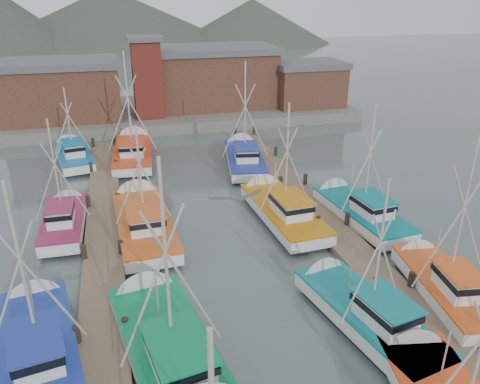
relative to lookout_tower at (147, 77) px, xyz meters
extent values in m
plane|color=#4D5D5C|center=(2.00, -33.00, -5.55)|extent=(260.00, 260.00, 0.00)
cube|color=brown|center=(-5.00, -29.00, -5.35)|extent=(2.20, 46.00, 0.40)
cylinder|color=black|center=(-6.00, -35.00, -5.10)|extent=(0.30, 0.30, 1.50)
cylinder|color=black|center=(-6.00, -28.00, -5.10)|extent=(0.30, 0.30, 1.50)
cylinder|color=black|center=(-6.00, -21.00, -5.10)|extent=(0.30, 0.30, 1.50)
cylinder|color=black|center=(-6.00, -14.00, -5.10)|extent=(0.30, 0.30, 1.50)
cylinder|color=black|center=(-6.00, -7.00, -5.10)|extent=(0.30, 0.30, 1.50)
cylinder|color=black|center=(-4.00, -35.00, -5.10)|extent=(0.30, 0.30, 1.50)
cylinder|color=black|center=(-4.00, -28.00, -5.10)|extent=(0.30, 0.30, 1.50)
cylinder|color=black|center=(-4.00, -21.00, -5.10)|extent=(0.30, 0.30, 1.50)
cylinder|color=black|center=(-4.00, -14.00, -5.10)|extent=(0.30, 0.30, 1.50)
cylinder|color=black|center=(-4.00, -7.00, -5.10)|extent=(0.30, 0.30, 1.50)
cube|color=brown|center=(9.00, -29.00, -5.35)|extent=(2.20, 46.00, 0.40)
cylinder|color=black|center=(8.00, -35.00, -5.10)|extent=(0.30, 0.30, 1.50)
cylinder|color=black|center=(8.00, -28.00, -5.10)|extent=(0.30, 0.30, 1.50)
cylinder|color=black|center=(8.00, -21.00, -5.10)|extent=(0.30, 0.30, 1.50)
cylinder|color=black|center=(8.00, -14.00, -5.10)|extent=(0.30, 0.30, 1.50)
cylinder|color=black|center=(8.00, -7.00, -5.10)|extent=(0.30, 0.30, 1.50)
cylinder|color=black|center=(10.00, -35.00, -5.10)|extent=(0.30, 0.30, 1.50)
cylinder|color=black|center=(10.00, -28.00, -5.10)|extent=(0.30, 0.30, 1.50)
cylinder|color=black|center=(10.00, -21.00, -5.10)|extent=(0.30, 0.30, 1.50)
cylinder|color=black|center=(10.00, -14.00, -5.10)|extent=(0.30, 0.30, 1.50)
cylinder|color=black|center=(10.00, -7.00, -5.10)|extent=(0.30, 0.30, 1.50)
cube|color=slate|center=(2.00, 4.00, -4.95)|extent=(44.00, 16.00, 1.20)
cube|color=brown|center=(-9.00, 2.00, -1.60)|extent=(12.00, 8.00, 5.50)
cube|color=#5E5E63|center=(-9.00, 2.00, 1.50)|extent=(12.72, 8.48, 0.70)
cube|color=brown|center=(8.00, 4.00, -1.25)|extent=(14.00, 9.00, 6.20)
cube|color=#5E5E63|center=(8.00, 4.00, 2.20)|extent=(14.84, 9.54, 0.70)
cube|color=brown|center=(19.00, 1.00, -2.10)|extent=(8.00, 6.00, 4.50)
cube|color=#5E5E63|center=(19.00, 1.00, 0.50)|extent=(8.48, 6.36, 0.70)
cube|color=maroon|center=(0.00, 0.00, -0.35)|extent=(3.00, 3.00, 8.00)
cube|color=#5E5E63|center=(0.00, 0.00, 3.90)|extent=(3.60, 3.60, 0.50)
cone|color=#444D40|center=(-3.00, 97.00, -5.55)|extent=(140.00, 140.00, 30.00)
cone|color=#444D40|center=(37.00, 87.00, -5.55)|extent=(90.00, 90.00, 24.00)
cone|color=white|center=(7.29, -38.91, -5.00)|extent=(2.73, 1.56, 2.57)
cylinder|color=beige|center=(5.98, -43.01, -2.03)|extent=(2.24, 0.51, 4.95)
cylinder|color=beige|center=(6.80, -41.49, -3.25)|extent=(0.08, 0.08, 2.29)
cube|color=black|center=(-2.28, -37.11, -5.50)|extent=(4.18, 8.87, 0.70)
cube|color=white|center=(-2.28, -37.11, -4.85)|extent=(4.75, 10.08, 0.80)
cube|color=#088048|center=(-2.28, -37.11, -4.47)|extent=(4.86, 10.20, 0.10)
cone|color=white|center=(-3.10, -32.34, -5.00)|extent=(3.17, 1.60, 3.03)
cube|color=white|center=(-2.08, -38.26, -3.90)|extent=(2.42, 3.20, 1.10)
cube|color=black|center=(-2.08, -38.26, -3.67)|extent=(2.59, 3.50, 0.28)
cube|color=#088048|center=(-2.08, -38.26, -3.31)|extent=(2.75, 3.72, 0.07)
cylinder|color=beige|center=(-2.25, -37.30, -0.43)|extent=(0.16, 0.16, 8.04)
cylinder|color=beige|center=(-2.86, -37.41, -1.38)|extent=(2.85, 0.59, 6.28)
cylinder|color=beige|center=(-1.64, -37.20, -1.38)|extent=(2.85, 0.59, 6.28)
cylinder|color=beige|center=(-2.58, -35.39, -3.25)|extent=(0.09, 0.09, 2.70)
cube|color=black|center=(6.51, -36.98, -5.50)|extent=(3.60, 7.41, 0.70)
cube|color=white|center=(6.51, -36.98, -4.85)|extent=(4.09, 8.42, 0.80)
cube|color=#10787F|center=(6.51, -36.98, -4.47)|extent=(4.18, 8.51, 0.10)
cone|color=white|center=(5.76, -33.02, -5.00)|extent=(2.68, 1.55, 2.52)
cube|color=white|center=(6.69, -37.93, -3.90)|extent=(2.05, 2.68, 1.10)
cube|color=black|center=(6.69, -37.93, -3.67)|extent=(2.20, 2.94, 0.28)
cube|color=#10787F|center=(6.69, -37.93, -3.31)|extent=(2.33, 3.12, 0.07)
cylinder|color=beige|center=(6.54, -37.14, -1.30)|extent=(0.13, 0.13, 6.31)
cylinder|color=beige|center=(6.03, -37.24, -2.04)|extent=(2.23, 0.50, 4.93)
cylinder|color=beige|center=(7.05, -37.04, -2.04)|extent=(2.23, 0.50, 4.93)
cylinder|color=beige|center=(6.24, -35.55, -3.25)|extent=(0.08, 0.08, 2.25)
cube|color=black|center=(-7.40, -35.58, -5.50)|extent=(3.68, 7.77, 0.70)
cube|color=white|center=(-7.40, -35.58, -4.85)|extent=(4.18, 8.83, 0.80)
cube|color=#1C349B|center=(-7.40, -35.58, -4.47)|extent=(4.28, 8.93, 0.10)
cone|color=white|center=(-8.13, -31.41, -5.00)|extent=(2.80, 1.54, 2.65)
cube|color=white|center=(-7.22, -36.58, -3.90)|extent=(2.12, 2.80, 1.10)
cube|color=black|center=(-7.22, -36.58, -3.67)|extent=(2.28, 3.07, 0.28)
cube|color=#1C349B|center=(-7.22, -36.58, -3.31)|extent=(2.41, 3.26, 0.07)
cylinder|color=beige|center=(-7.37, -35.75, -0.90)|extent=(0.15, 0.15, 7.11)
cylinder|color=beige|center=(-7.94, -35.85, -1.73)|extent=(2.52, 0.53, 5.56)
cylinder|color=beige|center=(-6.79, -35.65, -1.73)|extent=(2.52, 0.53, 5.56)
cylinder|color=beige|center=(-7.66, -34.08, -3.25)|extent=(0.09, 0.09, 2.54)
cube|color=black|center=(11.27, -35.99, -5.50)|extent=(3.01, 6.65, 0.70)
cube|color=white|center=(11.27, -35.99, -4.85)|extent=(3.42, 7.55, 0.80)
cube|color=#DF541A|center=(11.27, -35.99, -4.47)|extent=(3.50, 7.64, 0.10)
cone|color=white|center=(11.79, -32.39, -5.00)|extent=(2.44, 1.42, 2.30)
cube|color=white|center=(11.14, -36.86, -3.90)|extent=(1.79, 2.38, 1.10)
cube|color=black|center=(11.14, -36.86, -3.67)|extent=(1.91, 2.61, 0.28)
cube|color=#DF541A|center=(11.14, -36.86, -3.31)|extent=(2.03, 2.76, 0.07)
cylinder|color=beige|center=(11.25, -36.13, -0.53)|extent=(0.12, 0.12, 7.84)
cylinder|color=beige|center=(10.76, -36.06, -1.45)|extent=(2.77, 0.48, 6.12)
cylinder|color=beige|center=(11.73, -36.20, -1.45)|extent=(2.77, 0.48, 6.12)
cylinder|color=beige|center=(11.46, -34.69, -3.25)|extent=(0.07, 0.07, 2.13)
cube|color=black|center=(-2.50, -25.23, -5.50)|extent=(3.16, 8.65, 0.70)
cube|color=white|center=(-2.50, -25.23, -4.85)|extent=(3.59, 9.83, 0.80)
cube|color=#CB561E|center=(-2.50, -25.23, -4.47)|extent=(3.69, 9.93, 0.10)
cone|color=white|center=(-2.72, -20.39, -5.00)|extent=(3.08, 1.23, 3.03)
cube|color=white|center=(-2.45, -26.40, -3.90)|extent=(2.08, 2.99, 1.10)
cube|color=black|center=(-2.45, -26.40, -3.67)|extent=(2.22, 3.29, 0.28)
cube|color=#CB561E|center=(-2.45, -26.40, -3.31)|extent=(2.36, 3.49, 0.07)
cylinder|color=beige|center=(-2.49, -25.43, -1.47)|extent=(0.14, 0.14, 5.97)
cylinder|color=beige|center=(-3.11, -25.46, -2.17)|extent=(2.16, 0.20, 4.67)
cylinder|color=beige|center=(-1.87, -25.40, -2.17)|extent=(2.16, 0.20, 4.67)
cylinder|color=beige|center=(-2.58, -23.49, -3.25)|extent=(0.08, 0.08, 2.71)
cube|color=black|center=(6.49, -25.89, -5.50)|extent=(3.04, 8.01, 0.70)
cube|color=white|center=(6.49, -25.89, -4.85)|extent=(3.45, 9.10, 0.80)
cube|color=#C3780C|center=(6.49, -25.89, -4.47)|extent=(3.55, 9.19, 0.10)
cone|color=white|center=(6.21, -21.43, -5.00)|extent=(2.86, 1.27, 2.79)
cube|color=white|center=(6.55, -26.96, -3.90)|extent=(1.97, 2.79, 1.10)
cube|color=black|center=(6.55, -26.96, -3.67)|extent=(2.10, 3.06, 0.28)
cube|color=#C3780C|center=(6.55, -26.96, -3.31)|extent=(2.22, 3.25, 0.07)
cylinder|color=beige|center=(6.50, -26.07, -1.00)|extent=(0.13, 0.13, 6.91)
cylinder|color=beige|center=(5.93, -26.10, -1.81)|extent=(2.47, 0.25, 5.40)
cylinder|color=beige|center=(7.07, -26.03, -1.81)|extent=(2.47, 0.25, 5.40)
cylinder|color=beige|center=(6.39, -24.28, -3.25)|extent=(0.08, 0.08, 2.49)
cube|color=black|center=(-7.36, -23.69, -5.50)|extent=(2.18, 6.34, 0.70)
cube|color=white|center=(-7.36, -23.69, -4.85)|extent=(2.47, 7.20, 0.80)
cube|color=#8B2247|center=(-7.36, -23.69, -4.47)|extent=(2.55, 7.28, 0.10)
cone|color=white|center=(-7.28, -20.12, -5.00)|extent=(2.26, 1.15, 2.23)
cube|color=white|center=(-7.37, -24.55, -3.90)|extent=(1.49, 2.18, 1.10)
cube|color=black|center=(-7.37, -24.55, -3.67)|extent=(1.58, 2.39, 0.28)
cube|color=#8B2247|center=(-7.37, -24.55, -3.31)|extent=(1.68, 2.54, 0.07)
cylinder|color=beige|center=(-7.36, -23.84, -1.29)|extent=(0.11, 0.11, 6.32)
cylinder|color=beige|center=(-7.85, -23.83, -2.03)|extent=(2.26, 0.13, 4.94)
cylinder|color=beige|center=(-6.87, -23.85, -2.03)|extent=(2.26, 0.13, 4.94)
cylinder|color=beige|center=(-7.33, -22.41, -3.25)|extent=(0.06, 0.06, 2.15)
cube|color=black|center=(11.39, -27.32, -5.50)|extent=(3.08, 7.43, 0.70)
cube|color=white|center=(11.39, -27.32, -4.85)|extent=(3.50, 8.44, 0.80)
cube|color=#04717C|center=(11.39, -27.32, -4.47)|extent=(3.59, 8.53, 0.10)
cone|color=white|center=(10.99, -23.23, -5.00)|extent=(2.69, 1.35, 2.60)
cube|color=white|center=(11.49, -28.30, -3.90)|extent=(1.91, 2.62, 1.10)
cube|color=black|center=(11.49, -28.30, -3.67)|extent=(2.04, 2.87, 0.28)
cube|color=#04717C|center=(11.49, -28.30, -3.31)|extent=(2.17, 3.05, 0.07)
cylinder|color=beige|center=(11.41, -27.48, -1.06)|extent=(0.13, 0.13, 6.79)
cylinder|color=beige|center=(10.86, -27.54, -1.85)|extent=(2.43, 0.33, 5.31)
cylinder|color=beige|center=(11.96, -27.43, -1.85)|extent=(2.43, 0.33, 5.31)
cylinder|color=beige|center=(11.25, -25.85, -3.25)|extent=(0.08, 0.08, 2.40)
cube|color=black|center=(-2.47, -11.01, -5.50)|extent=(3.36, 8.69, 0.70)
cube|color=white|center=(-2.47, -11.01, -4.85)|extent=(3.81, 9.87, 0.80)
cube|color=red|center=(-2.47, -11.01, -4.47)|extent=(3.91, 9.97, 0.10)
cone|color=white|center=(-2.14, -6.19, -5.00)|extent=(3.09, 1.31, 3.02)
cube|color=white|center=(-2.55, -12.17, -3.90)|extent=(2.15, 3.03, 1.10)
cube|color=black|center=(-2.55, -12.17, -3.67)|extent=(2.30, 3.33, 0.28)
cube|color=red|center=(-2.55, -12.17, -3.31)|extent=(2.43, 3.53, 0.07)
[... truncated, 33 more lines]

